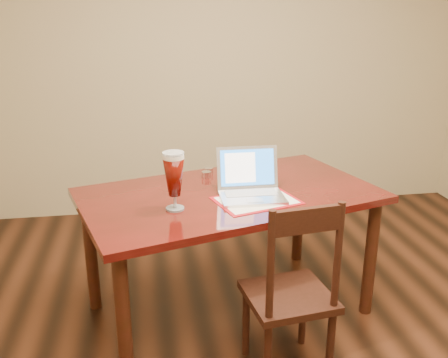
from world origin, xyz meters
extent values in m
cube|color=tan|center=(0.00, 2.50, 1.35)|extent=(4.50, 0.01, 2.70)
cube|color=#520D0B|center=(-0.27, 0.75, 0.78)|extent=(1.91, 1.40, 0.04)
cylinder|color=#38150E|center=(-0.89, 0.15, 0.38)|extent=(0.07, 0.07, 0.76)
cylinder|color=#38150E|center=(0.58, 0.58, 0.38)|extent=(0.07, 0.07, 0.76)
cylinder|color=#38150E|center=(-1.11, 0.91, 0.38)|extent=(0.07, 0.07, 0.76)
cylinder|color=#38150E|center=(0.36, 1.34, 0.38)|extent=(0.07, 0.07, 0.76)
cube|color=#A20E15|center=(-0.14, 0.58, 0.80)|extent=(0.52, 0.43, 0.00)
cube|color=white|center=(-0.14, 0.58, 0.80)|extent=(0.47, 0.38, 0.00)
cube|color=silver|center=(-0.16, 0.61, 0.81)|extent=(0.36, 0.25, 0.02)
cube|color=#B5B5B9|center=(-0.16, 0.66, 0.82)|extent=(0.30, 0.12, 0.00)
cube|color=silver|center=(-0.16, 0.54, 0.82)|extent=(0.09, 0.07, 0.00)
cube|color=silver|center=(-0.16, 0.76, 0.94)|extent=(0.36, 0.08, 0.24)
cube|color=blue|center=(-0.16, 0.76, 0.94)|extent=(0.32, 0.06, 0.20)
cube|color=white|center=(-0.20, 0.76, 0.94)|extent=(0.18, 0.05, 0.17)
cylinder|color=silver|center=(-0.60, 0.53, 0.81)|extent=(0.10, 0.10, 0.01)
cylinder|color=silver|center=(-0.60, 0.53, 0.85)|extent=(0.02, 0.02, 0.07)
cylinder|color=silver|center=(-0.60, 0.53, 1.10)|extent=(0.11, 0.11, 0.02)
cylinder|color=silver|center=(-0.60, 0.53, 1.11)|extent=(0.11, 0.11, 0.01)
cylinder|color=silver|center=(-0.37, 1.03, 0.82)|extent=(0.06, 0.06, 0.04)
cylinder|color=silver|center=(-0.35, 1.11, 0.82)|extent=(0.06, 0.06, 0.04)
cube|color=black|center=(-0.06, 0.16, 0.43)|extent=(0.47, 0.45, 0.04)
cylinder|color=black|center=(0.13, 0.03, 0.21)|extent=(0.04, 0.04, 0.41)
cylinder|color=black|center=(-0.25, 0.30, 0.21)|extent=(0.04, 0.04, 0.41)
cylinder|color=black|center=(0.09, 0.35, 0.21)|extent=(0.04, 0.04, 0.41)
cylinder|color=black|center=(-0.21, -0.02, 0.72)|extent=(0.04, 0.04, 0.54)
cylinder|color=black|center=(0.13, 0.03, 0.72)|extent=(0.04, 0.04, 0.54)
cube|color=black|center=(-0.04, 0.01, 0.92)|extent=(0.34, 0.07, 0.12)
camera|label=1|loc=(-0.74, -1.97, 1.83)|focal=40.00mm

